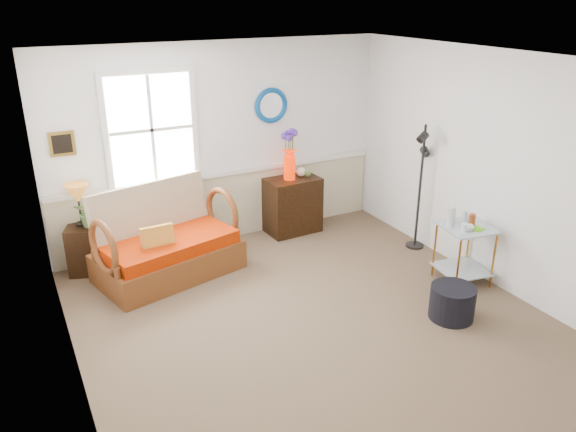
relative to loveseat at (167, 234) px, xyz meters
name	(u,v)px	position (x,y,z in m)	size (l,w,h in m)	color
floor	(318,326)	(1.00, -1.78, -0.53)	(4.50, 5.00, 0.01)	brown
ceiling	(324,61)	(1.00, -1.78, 2.07)	(4.50, 5.00, 0.01)	white
walls	(321,206)	(1.00, -1.78, 0.77)	(4.51, 5.01, 2.60)	white
wainscot	(225,207)	(1.00, 0.70, -0.08)	(4.46, 0.02, 0.90)	#C5BA95
chair_rail	(224,173)	(1.00, 0.69, 0.39)	(4.46, 0.04, 0.06)	white
window	(151,130)	(0.10, 0.69, 1.07)	(1.14, 0.06, 1.44)	white
picture	(62,144)	(-0.92, 0.70, 1.02)	(0.28, 0.03, 0.28)	#B1852F
mirror	(271,105)	(1.70, 0.70, 1.22)	(0.47, 0.47, 0.07)	#075EAA
loveseat	(167,234)	(0.00, 0.00, 0.00)	(1.61, 0.91, 1.05)	brown
throw_pillow	(158,242)	(-0.15, -0.17, 0.00)	(0.37, 0.09, 0.37)	#C36905
lamp_stand	(83,250)	(-0.88, 0.52, -0.23)	(0.33, 0.33, 0.59)	#311A0A
table_lamp	(79,205)	(-0.85, 0.55, 0.32)	(0.28, 0.28, 0.51)	#BD6E25
potted_plant	(90,215)	(-0.75, 0.49, 0.20)	(0.32, 0.36, 0.28)	#4C7438
cabinet	(292,205)	(1.91, 0.48, -0.14)	(0.72, 0.47, 0.78)	#311A0A
flower_vase	(289,155)	(1.86, 0.47, 0.59)	(0.20, 0.20, 0.68)	red
side_table	(463,254)	(2.95, -1.74, -0.18)	(0.55, 0.55, 0.70)	#C17B27
tabletop_items	(464,217)	(2.91, -1.72, 0.28)	(0.38, 0.38, 0.23)	silver
floor_lamp	(420,188)	(3.10, -0.73, 0.29)	(0.24, 0.24, 1.64)	black
ottoman	(452,302)	(2.30, -2.28, -0.35)	(0.46, 0.46, 0.35)	black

